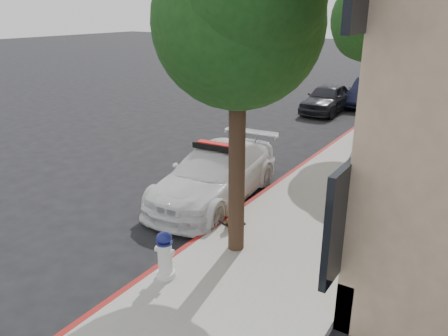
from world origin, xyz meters
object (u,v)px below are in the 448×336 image
at_px(police_car, 215,174).
at_px(parked_car_far, 370,92).
at_px(fire_hydrant, 165,256).
at_px(parked_car_mid, 327,98).
at_px(traffic_cone, 234,209).

distance_m(police_car, parked_car_far, 13.22).
bearing_deg(police_car, fire_hydrant, -74.47).
xyz_separation_m(parked_car_far, fire_hydrant, (1.20, -16.66, -0.10)).
bearing_deg(parked_car_far, police_car, -91.69).
height_order(parked_car_mid, fire_hydrant, parked_car_mid).
bearing_deg(parked_car_mid, fire_hydrant, -80.58).
height_order(parked_car_mid, traffic_cone, parked_car_mid).
distance_m(fire_hydrant, traffic_cone, 2.28).
xyz_separation_m(police_car, traffic_cone, (1.25, -1.16, -0.15)).
bearing_deg(traffic_cone, police_car, 137.12).
relative_size(parked_car_mid, fire_hydrant, 4.46).
xyz_separation_m(fire_hydrant, traffic_cone, (-0.05, 2.28, -0.06)).
relative_size(parked_car_far, fire_hydrant, 4.74).
bearing_deg(fire_hydrant, traffic_cone, 81.45).
bearing_deg(fire_hydrant, parked_car_mid, 90.01).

